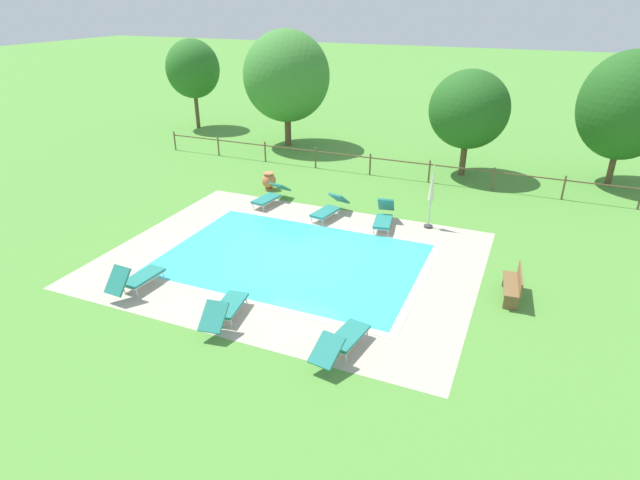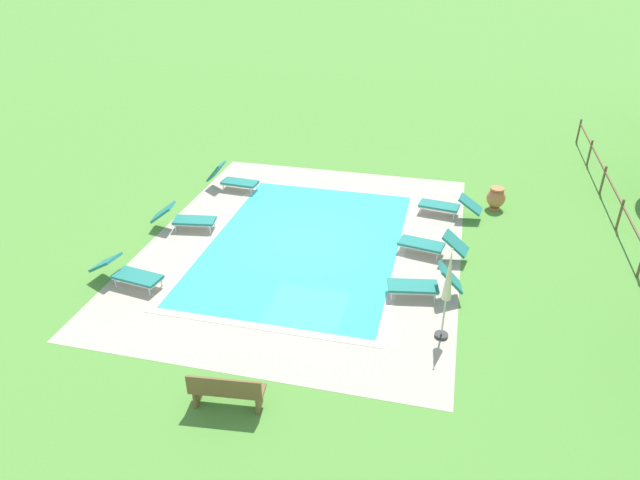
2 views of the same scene
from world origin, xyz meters
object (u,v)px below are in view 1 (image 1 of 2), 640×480
at_px(sun_lounger_north_far, 270,196).
at_px(tree_centre, 627,106).
at_px(sun_lounger_south_mid, 342,340).
at_px(terracotta_urn_near_fence, 269,180).
at_px(sun_lounger_north_mid, 225,308).
at_px(sun_lounger_south_near_corner, 329,208).
at_px(tree_east_mid, 193,69).
at_px(sun_lounger_north_near_steps, 384,217).
at_px(patio_umbrella_closed_row_west, 432,189).
at_px(tree_far_west, 287,76).
at_px(wooden_bench_lawn_side, 514,284).
at_px(sun_lounger_north_end, 136,278).
at_px(tree_west_mid, 469,110).

relative_size(sun_lounger_north_far, tree_centre, 0.36).
xyz_separation_m(sun_lounger_south_mid, terracotta_urn_near_fence, (-7.15, 9.69, 0.05)).
relative_size(sun_lounger_north_mid, terracotta_urn_near_fence, 2.67).
bearing_deg(tree_centre, sun_lounger_south_near_corner, -139.96).
bearing_deg(sun_lounger_north_mid, sun_lounger_south_near_corner, 91.07).
distance_m(sun_lounger_north_far, tree_east_mid, 15.27).
xyz_separation_m(sun_lounger_north_near_steps, patio_umbrella_closed_row_west, (1.57, 0.56, 1.12)).
bearing_deg(tree_far_west, tree_east_mid, 167.77).
distance_m(wooden_bench_lawn_side, tree_far_west, 18.65).
bearing_deg(sun_lounger_north_far, sun_lounger_north_end, -92.49).
bearing_deg(tree_far_west, sun_lounger_north_near_steps, -47.22).
distance_m(sun_lounger_south_near_corner, tree_far_west, 11.55).
bearing_deg(sun_lounger_south_mid, sun_lounger_north_mid, 178.46).
height_order(sun_lounger_south_near_corner, tree_far_west, tree_far_west).
relative_size(sun_lounger_north_far, sun_lounger_south_mid, 1.00).
distance_m(sun_lounger_north_near_steps, sun_lounger_north_far, 5.00).
distance_m(sun_lounger_north_near_steps, patio_umbrella_closed_row_west, 2.01).
height_order(sun_lounger_south_near_corner, tree_east_mid, tree_east_mid).
relative_size(sun_lounger_north_near_steps, patio_umbrella_closed_row_west, 0.82).
relative_size(sun_lounger_south_near_corner, patio_umbrella_closed_row_west, 0.86).
height_order(sun_lounger_south_mid, patio_umbrella_closed_row_west, patio_umbrella_closed_row_west).
distance_m(sun_lounger_south_mid, wooden_bench_lawn_side, 5.56).
xyz_separation_m(sun_lounger_north_far, tree_far_west, (-3.46, 8.72, 3.46)).
distance_m(wooden_bench_lawn_side, tree_east_mid, 25.24).
bearing_deg(sun_lounger_south_near_corner, tree_west_mid, 62.35).
bearing_deg(tree_far_west, sun_lounger_south_mid, -60.05).
xyz_separation_m(sun_lounger_north_near_steps, terracotta_urn_near_fence, (-5.88, 1.96, 0.03)).
bearing_deg(sun_lounger_north_end, wooden_bench_lawn_side, 20.51).
height_order(sun_lounger_north_mid, tree_centre, tree_centre).
bearing_deg(sun_lounger_north_mid, tree_west_mid, 76.08).
xyz_separation_m(sun_lounger_north_mid, sun_lounger_south_near_corner, (-0.14, 7.68, -0.00)).
bearing_deg(sun_lounger_south_mid, patio_umbrella_closed_row_west, 87.91).
relative_size(patio_umbrella_closed_row_west, wooden_bench_lawn_side, 1.57).
bearing_deg(sun_lounger_south_mid, tree_east_mid, 132.70).
relative_size(sun_lounger_north_near_steps, tree_far_west, 0.31).
relative_size(sun_lounger_north_near_steps, sun_lounger_south_near_corner, 0.95).
relative_size(wooden_bench_lawn_side, tree_east_mid, 0.28).
relative_size(wooden_bench_lawn_side, terracotta_urn_near_fence, 1.99).
height_order(sun_lounger_south_near_corner, wooden_bench_lawn_side, wooden_bench_lawn_side).
xyz_separation_m(sun_lounger_south_near_corner, patio_umbrella_closed_row_west, (3.78, 0.53, 1.14)).
distance_m(sun_lounger_north_near_steps, sun_lounger_south_near_corner, 2.20).
relative_size(sun_lounger_north_mid, sun_lounger_south_mid, 0.98).
bearing_deg(terracotta_urn_near_fence, patio_umbrella_closed_row_west, -10.60).
height_order(wooden_bench_lawn_side, tree_centre, tree_centre).
relative_size(sun_lounger_north_mid, wooden_bench_lawn_side, 1.34).
relative_size(sun_lounger_north_far, sun_lounger_north_end, 1.11).
xyz_separation_m(sun_lounger_north_end, sun_lounger_south_near_corner, (3.12, 7.34, -0.02)).
bearing_deg(sun_lounger_north_mid, patio_umbrella_closed_row_west, 66.13).
distance_m(sun_lounger_north_near_steps, sun_lounger_north_end, 9.04).
bearing_deg(sun_lounger_north_far, tree_east_mid, 136.25).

